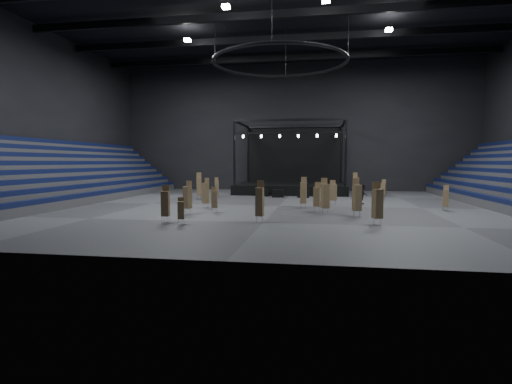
# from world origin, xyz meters

# --- Properties ---
(floor) EXTENTS (50.00, 50.00, 0.00)m
(floor) POSITION_xyz_m (0.00, 0.00, 0.00)
(floor) COLOR #48484A
(floor) RESTS_ON ground
(ceiling) EXTENTS (50.00, 42.00, 0.20)m
(ceiling) POSITION_xyz_m (0.00, 0.00, 18.00)
(ceiling) COLOR black
(ceiling) RESTS_ON wall_back
(wall_back) EXTENTS (50.00, 0.20, 18.00)m
(wall_back) POSITION_xyz_m (0.00, 21.00, 9.00)
(wall_back) COLOR black
(wall_back) RESTS_ON ground
(wall_front) EXTENTS (50.00, 0.20, 18.00)m
(wall_front) POSITION_xyz_m (0.00, -21.00, 9.00)
(wall_front) COLOR black
(wall_front) RESTS_ON ground
(wall_left) EXTENTS (0.20, 42.00, 18.00)m
(wall_left) POSITION_xyz_m (-25.00, 0.00, 9.00)
(wall_left) COLOR black
(wall_left) RESTS_ON ground
(bleachers_left) EXTENTS (7.20, 40.00, 6.40)m
(bleachers_left) POSITION_xyz_m (-22.94, 0.00, 1.73)
(bleachers_left) COLOR #464648
(bleachers_left) RESTS_ON floor
(stage) EXTENTS (14.00, 10.00, 9.20)m
(stage) POSITION_xyz_m (0.00, 16.24, 1.45)
(stage) COLOR black
(stage) RESTS_ON floor
(truss_ring) EXTENTS (12.30, 12.30, 5.15)m
(truss_ring) POSITION_xyz_m (-0.00, 0.00, 13.00)
(truss_ring) COLOR black
(truss_ring) RESTS_ON ceiling
(roof_girders) EXTENTS (49.00, 30.35, 0.70)m
(roof_girders) POSITION_xyz_m (0.00, -0.00, 17.20)
(roof_girders) COLOR black
(roof_girders) RESTS_ON ceiling
(floodlights) EXTENTS (28.60, 16.60, 0.25)m
(floodlights) POSITION_xyz_m (0.00, -4.00, 16.60)
(floodlights) COLOR white
(floodlights) RESTS_ON roof_girders
(flight_case_left) EXTENTS (1.39, 0.89, 0.86)m
(flight_case_left) POSITION_xyz_m (-2.94, 9.86, 0.43)
(flight_case_left) COLOR black
(flight_case_left) RESTS_ON floor
(flight_case_mid) EXTENTS (1.34, 0.69, 0.88)m
(flight_case_mid) POSITION_xyz_m (-1.05, 8.77, 0.44)
(flight_case_mid) COLOR black
(flight_case_mid) RESTS_ON floor
(flight_case_right) EXTENTS (1.32, 0.89, 0.81)m
(flight_case_right) POSITION_xyz_m (1.83, 8.73, 0.40)
(flight_case_right) COLOR black
(flight_case_right) RESTS_ON floor
(chair_stack_0) EXTENTS (0.52, 0.52, 1.75)m
(chair_stack_0) POSITION_xyz_m (-5.17, -11.99, 0.94)
(chair_stack_0) COLOR silver
(chair_stack_0) RESTS_ON floor
(chair_stack_1) EXTENTS (0.53, 0.53, 2.30)m
(chair_stack_1) POSITION_xyz_m (-7.86, 7.26, 1.17)
(chair_stack_1) COLOR silver
(chair_stack_1) RESTS_ON floor
(chair_stack_2) EXTENTS (0.58, 0.58, 2.05)m
(chair_stack_2) POSITION_xyz_m (-4.65, -5.70, 1.08)
(chair_stack_2) COLOR silver
(chair_stack_2) RESTS_ON floor
(chair_stack_3) EXTENTS (0.56, 0.56, 2.50)m
(chair_stack_3) POSITION_xyz_m (-6.50, -11.29, 1.30)
(chair_stack_3) COLOR silver
(chair_stack_3) RESTS_ON floor
(chair_stack_4) EXTENTS (0.63, 0.63, 2.89)m
(chair_stack_4) POSITION_xyz_m (7.53, 8.01, 1.47)
(chair_stack_4) COLOR silver
(chair_stack_4) RESTS_ON floor
(chair_stack_5) EXTENTS (0.70, 0.70, 2.78)m
(chair_stack_5) POSITION_xyz_m (7.34, -10.27, 1.43)
(chair_stack_5) COLOR silver
(chair_stack_5) RESTS_ON floor
(chair_stack_6) EXTENTS (0.68, 0.68, 2.58)m
(chair_stack_6) POSITION_xyz_m (-6.45, -6.96, 1.34)
(chair_stack_6) COLOR silver
(chair_stack_6) RESTS_ON floor
(chair_stack_7) EXTENTS (0.66, 0.66, 2.34)m
(chair_stack_7) POSITION_xyz_m (4.93, 1.24, 1.25)
(chair_stack_7) COLOR silver
(chair_stack_7) RESTS_ON floor
(chair_stack_8) EXTENTS (0.62, 0.62, 2.64)m
(chair_stack_8) POSITION_xyz_m (-6.25, -2.65, 1.34)
(chair_stack_8) COLOR silver
(chair_stack_8) RESTS_ON floor
(chair_stack_9) EXTENTS (0.56, 0.56, 2.12)m
(chair_stack_9) POSITION_xyz_m (14.00, -1.57, 1.11)
(chair_stack_9) COLOR silver
(chair_stack_9) RESTS_ON floor
(chair_stack_10) EXTENTS (0.70, 0.70, 2.84)m
(chair_stack_10) POSITION_xyz_m (6.40, -6.54, 1.46)
(chair_stack_10) COLOR silver
(chair_stack_10) RESTS_ON floor
(chair_stack_11) EXTENTS (0.60, 0.60, 2.20)m
(chair_stack_11) POSITION_xyz_m (10.32, 7.18, 1.15)
(chair_stack_11) COLOR silver
(chair_stack_11) RESTS_ON floor
(chair_stack_12) EXTENTS (0.70, 0.70, 2.80)m
(chair_stack_12) POSITION_xyz_m (4.11, -5.20, 1.44)
(chair_stack_12) COLOR silver
(chair_stack_12) RESTS_ON floor
(chair_stack_13) EXTENTS (0.63, 0.63, 2.39)m
(chair_stack_13) POSITION_xyz_m (3.49, -3.80, 1.26)
(chair_stack_13) COLOR silver
(chair_stack_13) RESTS_ON floor
(chair_stack_14) EXTENTS (0.67, 0.67, 2.90)m
(chair_stack_14) POSITION_xyz_m (-9.22, 4.93, 1.48)
(chair_stack_14) COLOR silver
(chair_stack_14) RESTS_ON floor
(chair_stack_15) EXTENTS (0.56, 0.56, 2.73)m
(chair_stack_15) POSITION_xyz_m (2.28, -1.56, 1.40)
(chair_stack_15) COLOR silver
(chair_stack_15) RESTS_ON floor
(chair_stack_16) EXTENTS (0.54, 0.54, 2.80)m
(chair_stack_16) POSITION_xyz_m (-0.27, -10.22, 1.42)
(chair_stack_16) COLOR silver
(chair_stack_16) RESTS_ON floor
(man_center) EXTENTS (0.67, 0.48, 1.71)m
(man_center) POSITION_xyz_m (-1.81, 0.09, 0.86)
(man_center) COLOR black
(man_center) RESTS_ON floor
(crew_member) EXTENTS (0.88, 1.05, 1.92)m
(crew_member) POSITION_xyz_m (7.81, 2.74, 0.96)
(crew_member) COLOR black
(crew_member) RESTS_ON floor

